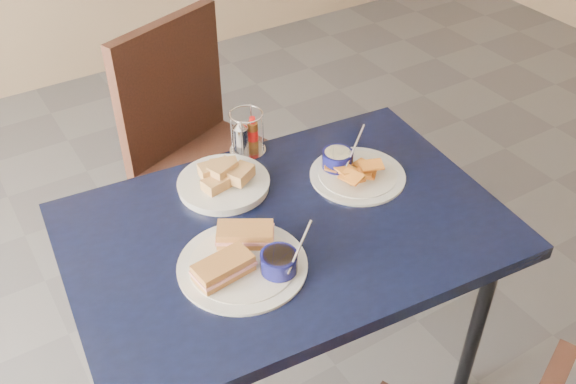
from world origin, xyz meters
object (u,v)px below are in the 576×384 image
chair_far (204,137)px  bread_basket (224,181)px  dining_table (286,245)px  plantain_plate (351,169)px  sandwich_plate (245,258)px  condiment_caddy (246,136)px

chair_far → bread_basket: size_ratio=3.90×
dining_table → plantain_plate: 0.30m
sandwich_plate → plantain_plate: same height
plantain_plate → condiment_caddy: size_ratio=2.02×
condiment_caddy → bread_basket: bearing=-138.7°
dining_table → sandwich_plate: bearing=-155.5°
sandwich_plate → dining_table: bearing=24.5°
dining_table → plantain_plate: plantain_plate is taller
chair_far → condiment_caddy: 0.46m
chair_far → condiment_caddy: (-0.03, -0.39, 0.24)m
condiment_caddy → plantain_plate: bearing=-52.6°
chair_far → condiment_caddy: size_ratio=7.30×
dining_table → bread_basket: size_ratio=4.71×
plantain_plate → condiment_caddy: bearing=127.4°
dining_table → plantain_plate: bearing=17.8°
sandwich_plate → bread_basket: sandwich_plate is taller
plantain_plate → condiment_caddy: condiment_caddy is taller
chair_far → bread_basket: bearing=-108.6°
chair_far → condiment_caddy: chair_far is taller
sandwich_plate → condiment_caddy: bearing=60.9°
chair_far → plantain_plate: 0.70m
chair_far → sandwich_plate: size_ratio=3.06×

